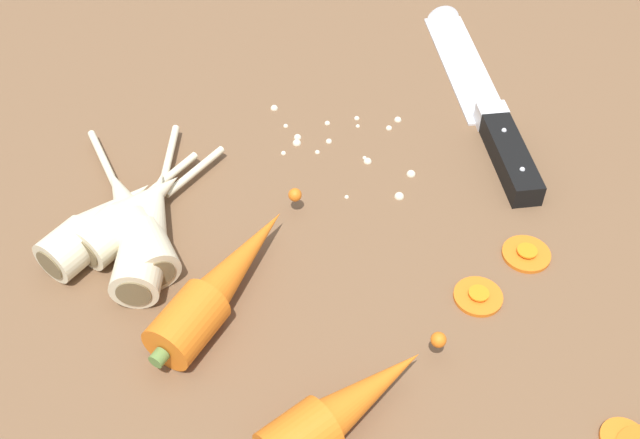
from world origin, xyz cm
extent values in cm
cube|color=brown|center=(0.00, 0.00, -2.00)|extent=(120.00, 90.00, 4.00)
cube|color=silver|center=(11.13, 25.25, 0.25)|extent=(10.34, 20.38, 0.50)
cone|color=silver|center=(7.68, 35.90, 0.25)|extent=(4.69, 4.07, 3.96)
cube|color=silver|center=(14.21, 15.73, 1.10)|extent=(3.41, 2.81, 2.20)
cube|color=black|center=(16.21, 9.55, 1.10)|extent=(6.05, 11.33, 2.20)
sphere|color=silver|center=(15.35, 12.21, 2.20)|extent=(0.50, 0.50, 0.50)
sphere|color=silver|center=(17.07, 6.88, 2.20)|extent=(0.50, 0.50, 0.50)
cylinder|color=orange|center=(-7.76, -15.17, 2.10)|extent=(5.79, 6.66, 4.20)
cone|color=orange|center=(-5.58, -8.81, 2.10)|extent=(8.13, 14.01, 3.99)
sphere|color=orange|center=(-2.61, -0.15, 2.10)|extent=(1.20, 1.20, 1.20)
cylinder|color=#5B7F3D|center=(-8.86, -18.39, 2.10)|extent=(1.46, 1.34, 1.20)
cone|color=orange|center=(6.07, -18.80, 2.10)|extent=(10.25, 10.97, 3.99)
sphere|color=orange|center=(10.99, -13.11, 2.10)|extent=(1.20, 1.20, 1.20)
cylinder|color=beige|center=(-17.35, -7.83, 2.00)|extent=(5.31, 5.30, 4.00)
cone|color=beige|center=(-15.02, -2.79, 2.00)|extent=(6.43, 8.04, 3.80)
cylinder|color=beige|center=(-12.64, 2.36, 1.10)|extent=(3.86, 7.26, 0.70)
cylinder|color=brown|center=(-18.19, -9.64, 2.00)|extent=(2.67, 1.45, 2.80)
cylinder|color=beige|center=(-19.64, -9.58, 2.00)|extent=(5.33, 5.39, 4.00)
cone|color=beige|center=(-17.30, -4.38, 2.00)|extent=(6.46, 8.22, 3.80)
cylinder|color=beige|center=(-14.90, 0.96, 1.10)|extent=(3.88, 7.49, 0.70)
cylinder|color=brown|center=(-20.49, -11.45, 2.00)|extent=(2.68, 1.42, 2.80)
cylinder|color=beige|center=(-13.04, -8.84, 2.00)|extent=(6.15, 6.31, 4.00)
cone|color=beige|center=(-17.16, -3.44, 2.00)|extent=(8.29, 9.22, 3.80)
cylinder|color=beige|center=(-21.39, 2.09, 1.10)|extent=(6.26, 7.90, 0.70)
cylinder|color=brown|center=(-11.56, -10.78, 2.00)|extent=(2.41, 1.94, 2.80)
cylinder|color=beige|center=(-13.21, -10.54, 2.00)|extent=(4.78, 5.61, 4.00)
cone|color=beige|center=(-14.37, -3.66, 2.00)|extent=(5.23, 9.43, 3.80)
cylinder|color=beige|center=(-15.55, 3.38, 1.10)|extent=(2.29, 9.64, 0.70)
cylinder|color=brown|center=(-12.79, -13.02, 2.00)|extent=(2.81, 0.76, 2.80)
cylinder|color=orange|center=(24.40, -17.76, 0.35)|extent=(3.31, 3.31, 0.70)
cylinder|color=orange|center=(13.94, -6.92, 0.35)|extent=(3.99, 3.99, 0.70)
cylinder|color=orange|center=(13.94, -6.92, 0.62)|extent=(1.68, 1.68, 0.16)
cylinder|color=orange|center=(17.79, -1.56, 0.35)|extent=(4.12, 4.12, 0.70)
cylinder|color=orange|center=(17.79, -1.56, 0.62)|extent=(1.73, 1.73, 0.16)
sphere|color=beige|center=(1.11, 12.96, 0.21)|extent=(0.43, 0.43, 0.43)
sphere|color=beige|center=(2.47, 8.31, 0.20)|extent=(0.40, 0.40, 0.40)
sphere|color=beige|center=(-1.34, 10.08, 0.31)|extent=(0.62, 0.62, 0.62)
sphere|color=beige|center=(0.83, 14.17, 0.27)|extent=(0.55, 0.55, 0.55)
sphere|color=beige|center=(-4.41, 9.24, 0.42)|extent=(0.85, 0.85, 0.85)
sphere|color=beige|center=(4.99, 14.69, 0.37)|extent=(0.74, 0.74, 0.74)
sphere|color=beige|center=(-6.05, 11.65, 0.24)|extent=(0.49, 0.49, 0.49)
sphere|color=beige|center=(-5.39, 7.53, 0.25)|extent=(0.50, 0.50, 0.50)
sphere|color=beige|center=(-1.99, 12.84, 0.28)|extent=(0.57, 0.57, 0.57)
sphere|color=beige|center=(7.13, 6.80, 0.43)|extent=(0.86, 0.86, 0.86)
sphere|color=beige|center=(1.63, 2.64, 0.21)|extent=(0.42, 0.42, 0.42)
sphere|color=beige|center=(6.36, 3.59, 0.45)|extent=(0.90, 0.90, 0.90)
sphere|color=beige|center=(4.26, 13.20, 0.31)|extent=(0.63, 0.63, 0.63)
sphere|color=beige|center=(-4.51, 10.10, 0.37)|extent=(0.75, 0.75, 0.75)
sphere|color=beige|center=(-7.84, 14.25, 0.39)|extent=(0.77, 0.77, 0.77)
sphere|color=beige|center=(-2.17, 8.28, 0.25)|extent=(0.49, 0.49, 0.49)
sphere|color=beige|center=(2.84, 7.83, 0.39)|extent=(0.79, 0.79, 0.79)
camera|label=1|loc=(8.25, -46.56, 48.70)|focal=42.54mm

